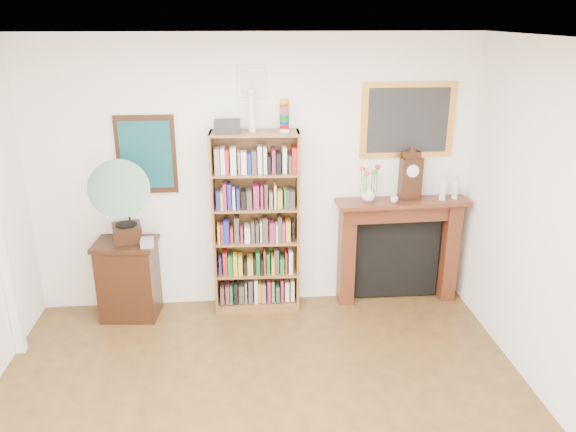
{
  "coord_description": "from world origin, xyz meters",
  "views": [
    {
      "loc": [
        -0.11,
        -3.0,
        2.96
      ],
      "look_at": [
        0.27,
        1.6,
        1.29
      ],
      "focal_mm": 35.0,
      "sensor_mm": 36.0,
      "label": 1
    }
  ],
  "objects_px": {
    "cd_stack": "(147,243)",
    "fireplace": "(398,241)",
    "bookshelf": "(256,214)",
    "teacup": "(394,200)",
    "side_cabinet": "(129,279)",
    "mantel_clock": "(411,176)",
    "flower_vase": "(368,194)",
    "gramophone": "(120,197)",
    "bottle_right": "(455,189)",
    "bottle_left": "(443,189)"
  },
  "relations": [
    {
      "from": "cd_stack",
      "to": "flower_vase",
      "type": "xyz_separation_m",
      "value": [
        2.21,
        0.23,
        0.37
      ]
    },
    {
      "from": "flower_vase",
      "to": "bottle_left",
      "type": "xyz_separation_m",
      "value": [
        0.77,
        -0.02,
        0.04
      ]
    },
    {
      "from": "bookshelf",
      "to": "bottle_left",
      "type": "bearing_deg",
      "value": 1.99
    },
    {
      "from": "cd_stack",
      "to": "mantel_clock",
      "type": "height_order",
      "value": "mantel_clock"
    },
    {
      "from": "flower_vase",
      "to": "teacup",
      "type": "distance_m",
      "value": 0.26
    },
    {
      "from": "cd_stack",
      "to": "bottle_right",
      "type": "xyz_separation_m",
      "value": [
        3.12,
        0.23,
        0.39
      ]
    },
    {
      "from": "fireplace",
      "to": "bottle_right",
      "type": "distance_m",
      "value": 0.79
    },
    {
      "from": "bookshelf",
      "to": "cd_stack",
      "type": "bearing_deg",
      "value": -167.37
    },
    {
      "from": "gramophone",
      "to": "flower_vase",
      "type": "xyz_separation_m",
      "value": [
        2.43,
        0.21,
        -0.1
      ]
    },
    {
      "from": "bookshelf",
      "to": "fireplace",
      "type": "height_order",
      "value": "bookshelf"
    },
    {
      "from": "mantel_clock",
      "to": "teacup",
      "type": "xyz_separation_m",
      "value": [
        -0.18,
        -0.09,
        -0.21
      ]
    },
    {
      "from": "gramophone",
      "to": "cd_stack",
      "type": "relative_size",
      "value": 7.48
    },
    {
      "from": "fireplace",
      "to": "cd_stack",
      "type": "xyz_separation_m",
      "value": [
        -2.57,
        -0.28,
        0.18
      ]
    },
    {
      "from": "side_cabinet",
      "to": "cd_stack",
      "type": "relative_size",
      "value": 6.86
    },
    {
      "from": "cd_stack",
      "to": "flower_vase",
      "type": "distance_m",
      "value": 2.25
    },
    {
      "from": "cd_stack",
      "to": "bookshelf",
      "type": "bearing_deg",
      "value": 10.69
    },
    {
      "from": "mantel_clock",
      "to": "teacup",
      "type": "bearing_deg",
      "value": -157.38
    },
    {
      "from": "mantel_clock",
      "to": "flower_vase",
      "type": "xyz_separation_m",
      "value": [
        -0.43,
        -0.02,
        -0.17
      ]
    },
    {
      "from": "side_cabinet",
      "to": "flower_vase",
      "type": "height_order",
      "value": "flower_vase"
    },
    {
      "from": "bookshelf",
      "to": "side_cabinet",
      "type": "distance_m",
      "value": 1.46
    },
    {
      "from": "side_cabinet",
      "to": "mantel_clock",
      "type": "distance_m",
      "value": 3.05
    },
    {
      "from": "bookshelf",
      "to": "teacup",
      "type": "height_order",
      "value": "bookshelf"
    },
    {
      "from": "side_cabinet",
      "to": "teacup",
      "type": "xyz_separation_m",
      "value": [
        2.7,
        0.02,
        0.77
      ]
    },
    {
      "from": "side_cabinet",
      "to": "fireplace",
      "type": "height_order",
      "value": "fireplace"
    },
    {
      "from": "mantel_clock",
      "to": "bookshelf",
      "type": "bearing_deg",
      "value": 176.91
    },
    {
      "from": "bookshelf",
      "to": "gramophone",
      "type": "distance_m",
      "value": 1.33
    },
    {
      "from": "flower_vase",
      "to": "cd_stack",
      "type": "bearing_deg",
      "value": -174.18
    },
    {
      "from": "side_cabinet",
      "to": "bookshelf",
      "type": "bearing_deg",
      "value": 7.56
    },
    {
      "from": "bookshelf",
      "to": "bottle_right",
      "type": "height_order",
      "value": "bookshelf"
    },
    {
      "from": "bottle_left",
      "to": "flower_vase",
      "type": "bearing_deg",
      "value": 178.29
    },
    {
      "from": "bookshelf",
      "to": "mantel_clock",
      "type": "relative_size",
      "value": 4.33
    },
    {
      "from": "gramophone",
      "to": "bottle_left",
      "type": "relative_size",
      "value": 3.74
    },
    {
      "from": "bottle_right",
      "to": "flower_vase",
      "type": "bearing_deg",
      "value": -179.65
    },
    {
      "from": "bookshelf",
      "to": "teacup",
      "type": "bearing_deg",
      "value": 0.09
    },
    {
      "from": "cd_stack",
      "to": "flower_vase",
      "type": "relative_size",
      "value": 0.78
    },
    {
      "from": "bookshelf",
      "to": "bottle_right",
      "type": "relative_size",
      "value": 10.88
    },
    {
      "from": "flower_vase",
      "to": "teacup",
      "type": "xyz_separation_m",
      "value": [
        0.25,
        -0.07,
        -0.05
      ]
    },
    {
      "from": "gramophone",
      "to": "mantel_clock",
      "type": "xyz_separation_m",
      "value": [
        2.86,
        0.23,
        0.07
      ]
    },
    {
      "from": "side_cabinet",
      "to": "gramophone",
      "type": "distance_m",
      "value": 0.93
    },
    {
      "from": "flower_vase",
      "to": "mantel_clock",
      "type": "bearing_deg",
      "value": 3.27
    },
    {
      "from": "flower_vase",
      "to": "side_cabinet",
      "type": "bearing_deg",
      "value": -177.95
    },
    {
      "from": "mantel_clock",
      "to": "flower_vase",
      "type": "bearing_deg",
      "value": 178.4
    },
    {
      "from": "bottle_left",
      "to": "mantel_clock",
      "type": "bearing_deg",
      "value": 171.9
    },
    {
      "from": "bottle_right",
      "to": "gramophone",
      "type": "bearing_deg",
      "value": -176.3
    },
    {
      "from": "side_cabinet",
      "to": "cd_stack",
      "type": "xyz_separation_m",
      "value": [
        0.24,
        -0.14,
        0.45
      ]
    },
    {
      "from": "bookshelf",
      "to": "fireplace",
      "type": "xyz_separation_m",
      "value": [
        1.51,
        0.07,
        -0.38
      ]
    },
    {
      "from": "cd_stack",
      "to": "fireplace",
      "type": "bearing_deg",
      "value": 6.13
    },
    {
      "from": "cd_stack",
      "to": "bottle_left",
      "type": "xyz_separation_m",
      "value": [
        2.98,
        0.2,
        0.41
      ]
    },
    {
      "from": "teacup",
      "to": "bottle_left",
      "type": "xyz_separation_m",
      "value": [
        0.52,
        0.05,
        0.09
      ]
    },
    {
      "from": "mantel_clock",
      "to": "cd_stack",
      "type": "bearing_deg",
      "value": -179.47
    }
  ]
}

